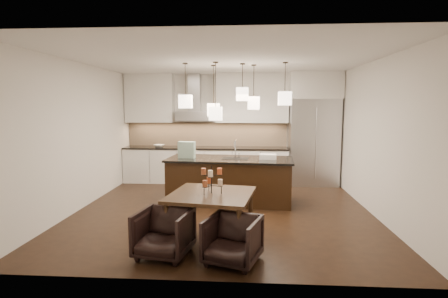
# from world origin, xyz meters

# --- Properties ---
(floor) EXTENTS (5.50, 5.50, 0.02)m
(floor) POSITION_xyz_m (0.00, 0.00, -0.01)
(floor) COLOR black
(floor) RESTS_ON ground
(ceiling) EXTENTS (5.50, 5.50, 0.02)m
(ceiling) POSITION_xyz_m (0.00, 0.00, 2.81)
(ceiling) COLOR white
(ceiling) RESTS_ON wall_back
(wall_back) EXTENTS (5.50, 0.02, 2.80)m
(wall_back) POSITION_xyz_m (0.00, 2.76, 1.40)
(wall_back) COLOR silver
(wall_back) RESTS_ON ground
(wall_front) EXTENTS (5.50, 0.02, 2.80)m
(wall_front) POSITION_xyz_m (0.00, -2.76, 1.40)
(wall_front) COLOR silver
(wall_front) RESTS_ON ground
(wall_left) EXTENTS (0.02, 5.50, 2.80)m
(wall_left) POSITION_xyz_m (-2.76, 0.00, 1.40)
(wall_left) COLOR silver
(wall_left) RESTS_ON ground
(wall_right) EXTENTS (0.02, 5.50, 2.80)m
(wall_right) POSITION_xyz_m (2.76, 0.00, 1.40)
(wall_right) COLOR silver
(wall_right) RESTS_ON ground
(refrigerator) EXTENTS (1.20, 0.72, 2.15)m
(refrigerator) POSITION_xyz_m (2.10, 2.38, 1.07)
(refrigerator) COLOR #B7B7BA
(refrigerator) RESTS_ON floor
(fridge_panel) EXTENTS (1.26, 0.72, 0.65)m
(fridge_panel) POSITION_xyz_m (2.10, 2.38, 2.47)
(fridge_panel) COLOR silver
(fridge_panel) RESTS_ON refrigerator
(lower_cabinets) EXTENTS (4.21, 0.62, 0.88)m
(lower_cabinets) POSITION_xyz_m (-0.62, 2.43, 0.44)
(lower_cabinets) COLOR silver
(lower_cabinets) RESTS_ON floor
(countertop) EXTENTS (4.21, 0.66, 0.04)m
(countertop) POSITION_xyz_m (-0.62, 2.43, 0.90)
(countertop) COLOR black
(countertop) RESTS_ON lower_cabinets
(backsplash) EXTENTS (4.21, 0.02, 0.63)m
(backsplash) POSITION_xyz_m (-0.62, 2.73, 1.24)
(backsplash) COLOR tan
(backsplash) RESTS_ON countertop
(upper_cab_left) EXTENTS (1.25, 0.35, 1.25)m
(upper_cab_left) POSITION_xyz_m (-2.10, 2.57, 2.17)
(upper_cab_left) COLOR silver
(upper_cab_left) RESTS_ON wall_back
(upper_cab_right) EXTENTS (1.85, 0.35, 1.25)m
(upper_cab_right) POSITION_xyz_m (0.55, 2.57, 2.17)
(upper_cab_right) COLOR silver
(upper_cab_right) RESTS_ON wall_back
(hood_canopy) EXTENTS (0.90, 0.52, 0.24)m
(hood_canopy) POSITION_xyz_m (-0.93, 2.48, 1.72)
(hood_canopy) COLOR #B7B7BA
(hood_canopy) RESTS_ON wall_back
(hood_chimney) EXTENTS (0.30, 0.28, 0.96)m
(hood_chimney) POSITION_xyz_m (-0.93, 2.59, 2.32)
(hood_chimney) COLOR #B7B7BA
(hood_chimney) RESTS_ON hood_canopy
(fruit_bowl) EXTENTS (0.32, 0.32, 0.06)m
(fruit_bowl) POSITION_xyz_m (-1.84, 2.38, 0.95)
(fruit_bowl) COLOR silver
(fruit_bowl) RESTS_ON countertop
(island_body) EXTENTS (2.55, 1.19, 0.87)m
(island_body) POSITION_xyz_m (0.10, 0.60, 0.44)
(island_body) COLOR black
(island_body) RESTS_ON floor
(island_top) EXTENTS (2.63, 1.27, 0.04)m
(island_top) POSITION_xyz_m (0.10, 0.60, 0.89)
(island_top) COLOR black
(island_top) RESTS_ON island_body
(faucet) EXTENTS (0.12, 0.24, 0.38)m
(faucet) POSITION_xyz_m (0.20, 0.69, 1.10)
(faucet) COLOR silver
(faucet) RESTS_ON island_top
(tote_bag) EXTENTS (0.35, 0.20, 0.34)m
(tote_bag) POSITION_xyz_m (-0.80, 0.60, 1.08)
(tote_bag) COLOR #255934
(tote_bag) RESTS_ON island_top
(food_container) EXTENTS (0.35, 0.26, 0.10)m
(food_container) POSITION_xyz_m (0.87, 0.55, 0.96)
(food_container) COLOR silver
(food_container) RESTS_ON island_top
(dining_table) EXTENTS (1.34, 1.34, 0.70)m
(dining_table) POSITION_xyz_m (-0.07, -1.49, 0.35)
(dining_table) COLOR black
(dining_table) RESTS_ON floor
(candelabra) EXTENTS (0.39, 0.39, 0.41)m
(candelabra) POSITION_xyz_m (-0.07, -1.49, 0.91)
(candelabra) COLOR black
(candelabra) RESTS_ON dining_table
(candle_a) EXTENTS (0.08, 0.08, 0.09)m
(candle_a) POSITION_xyz_m (0.06, -1.51, 0.87)
(candle_a) COLOR beige
(candle_a) RESTS_ON candelabra
(candle_b) EXTENTS (0.08, 0.08, 0.09)m
(candle_b) POSITION_xyz_m (-0.12, -1.37, 0.87)
(candle_b) COLOR #D04F23
(candle_b) RESTS_ON candelabra
(candle_c) EXTENTS (0.08, 0.08, 0.09)m
(candle_c) POSITION_xyz_m (-0.15, -1.59, 0.87)
(candle_c) COLOR #964828
(candle_c) RESTS_ON candelabra
(candle_d) EXTENTS (0.08, 0.08, 0.09)m
(candle_d) POSITION_xyz_m (0.04, -1.42, 1.02)
(candle_d) COLOR #D04F23
(candle_d) RESTS_ON candelabra
(candle_e) EXTENTS (0.08, 0.08, 0.09)m
(candle_e) POSITION_xyz_m (-0.19, -1.45, 1.02)
(candle_e) COLOR #964828
(candle_e) RESTS_ON candelabra
(candle_f) EXTENTS (0.08, 0.08, 0.09)m
(candle_f) POSITION_xyz_m (-0.07, -1.61, 1.02)
(candle_f) COLOR beige
(candle_f) RESTS_ON candelabra
(armchair_left) EXTENTS (0.78, 0.80, 0.63)m
(armchair_left) POSITION_xyz_m (-0.64, -2.11, 0.31)
(armchair_left) COLOR black
(armchair_left) RESTS_ON floor
(armchair_right) EXTENTS (0.81, 0.82, 0.60)m
(armchair_right) POSITION_xyz_m (0.27, -2.26, 0.30)
(armchair_right) COLOR black
(armchair_right) RESTS_ON floor
(pendant_a) EXTENTS (0.24, 0.24, 0.26)m
(pendant_a) POSITION_xyz_m (-0.76, 0.35, 2.06)
(pendant_a) COLOR beige
(pendant_a) RESTS_ON ceiling
(pendant_b) EXTENTS (0.24, 0.24, 0.26)m
(pendant_b) POSITION_xyz_m (-0.25, 0.71, 1.90)
(pendant_b) COLOR beige
(pendant_b) RESTS_ON ceiling
(pendant_c) EXTENTS (0.24, 0.24, 0.26)m
(pendant_c) POSITION_xyz_m (0.34, 0.50, 2.21)
(pendant_c) COLOR beige
(pendant_c) RESTS_ON ceiling
(pendant_d) EXTENTS (0.24, 0.24, 0.26)m
(pendant_d) POSITION_xyz_m (0.57, 0.71, 2.03)
(pendant_d) COLOR beige
(pendant_d) RESTS_ON ceiling
(pendant_e) EXTENTS (0.24, 0.24, 0.26)m
(pendant_e) POSITION_xyz_m (1.16, 0.34, 2.12)
(pendant_e) COLOR beige
(pendant_e) RESTS_ON ceiling
(pendant_f) EXTENTS (0.24, 0.24, 0.26)m
(pendant_f) POSITION_xyz_m (-0.16, 0.22, 1.83)
(pendant_f) COLOR beige
(pendant_f) RESTS_ON ceiling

